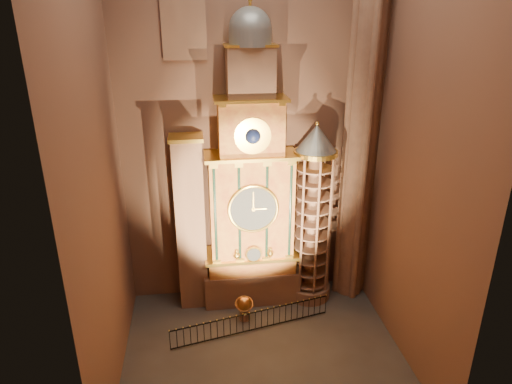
{
  "coord_description": "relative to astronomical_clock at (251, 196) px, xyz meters",
  "views": [
    {
      "loc": [
        -2.84,
        -18.27,
        16.3
      ],
      "look_at": [
        0.02,
        3.0,
        7.67
      ],
      "focal_mm": 32.0,
      "sensor_mm": 36.0,
      "label": 1
    }
  ],
  "objects": [
    {
      "name": "gothic_pier",
      "position": [
        6.1,
        0.04,
        4.32
      ],
      "size": [
        2.04,
        2.04,
        22.0
      ],
      "color": "#8C634C",
      "rests_on": "floor"
    },
    {
      "name": "iron_railing",
      "position": [
        -0.35,
        -3.19,
        -6.04
      ],
      "size": [
        8.71,
        1.99,
        1.17
      ],
      "color": "black",
      "rests_on": "floor"
    },
    {
      "name": "floor",
      "position": [
        0.0,
        -4.96,
        -6.68
      ],
      "size": [
        14.0,
        14.0,
        0.0
      ],
      "primitive_type": "plane",
      "color": "#383330",
      "rests_on": "ground"
    },
    {
      "name": "portrait_tower",
      "position": [
        -3.4,
        0.02,
        -1.53
      ],
      "size": [
        1.8,
        1.6,
        10.2
      ],
      "color": "#8C634C",
      "rests_on": "floor"
    },
    {
      "name": "wall_right",
      "position": [
        7.0,
        -4.96,
        4.32
      ],
      "size": [
        0.0,
        22.0,
        22.0
      ],
      "primitive_type": "plane",
      "rotation": [
        1.57,
        0.0,
        -1.57
      ],
      "color": "brown",
      "rests_on": "floor"
    },
    {
      "name": "wall_back",
      "position": [
        0.0,
        1.04,
        4.32
      ],
      "size": [
        22.0,
        0.0,
        22.0
      ],
      "primitive_type": "plane",
      "rotation": [
        1.57,
        0.0,
        0.0
      ],
      "color": "brown",
      "rests_on": "floor"
    },
    {
      "name": "astronomical_clock",
      "position": [
        0.0,
        0.0,
        0.0
      ],
      "size": [
        5.6,
        2.41,
        16.7
      ],
      "color": "#8C634C",
      "rests_on": "floor"
    },
    {
      "name": "stair_turret",
      "position": [
        3.5,
        -0.26,
        -1.41
      ],
      "size": [
        2.5,
        2.5,
        10.8
      ],
      "color": "#8C634C",
      "rests_on": "floor"
    },
    {
      "name": "stained_glass_window",
      "position": [
        -3.2,
        0.95,
        9.82
      ],
      "size": [
        2.2,
        0.14,
        5.2
      ],
      "color": "navy",
      "rests_on": "wall_back"
    },
    {
      "name": "wall_left",
      "position": [
        -7.0,
        -4.96,
        4.32
      ],
      "size": [
        0.0,
        22.0,
        22.0
      ],
      "primitive_type": "plane",
      "rotation": [
        1.57,
        0.0,
        1.57
      ],
      "color": "brown",
      "rests_on": "floor"
    },
    {
      "name": "celestial_globe",
      "position": [
        -0.67,
        -2.1,
        -5.8
      ],
      "size": [
        1.09,
        1.03,
        1.47
      ],
      "color": "#8C634C",
      "rests_on": "floor"
    }
  ]
}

